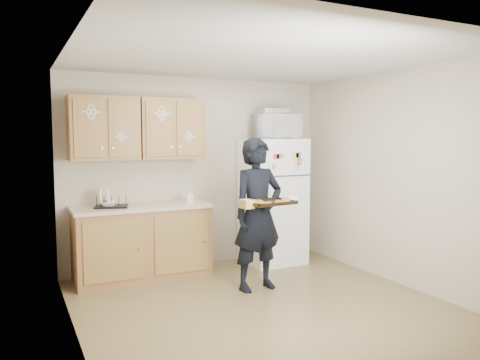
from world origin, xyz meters
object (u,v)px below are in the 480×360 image
at_px(person, 258,214).
at_px(baking_tray, 269,203).
at_px(microwave, 277,127).
at_px(dish_rack, 111,201).
at_px(refrigerator, 272,201).

xyz_separation_m(person, baking_tray, (-0.03, -0.30, 0.17)).
relative_size(baking_tray, microwave, 0.86).
bearing_deg(dish_rack, baking_tray, -42.50).
xyz_separation_m(refrigerator, person, (-0.73, -0.93, 0.01)).
xyz_separation_m(microwave, dish_rack, (-2.19, 0.10, -0.89)).
height_order(refrigerator, microwave, microwave).
bearing_deg(baking_tray, dish_rack, 131.67).
distance_m(baking_tray, dish_rack, 1.89).
relative_size(refrigerator, microwave, 2.91).
distance_m(person, microwave, 1.54).
relative_size(person, microwave, 2.93).
xyz_separation_m(baking_tray, dish_rack, (-1.39, 1.28, -0.05)).
distance_m(baking_tray, microwave, 1.65).
height_order(person, baking_tray, person).
relative_size(refrigerator, person, 0.99).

